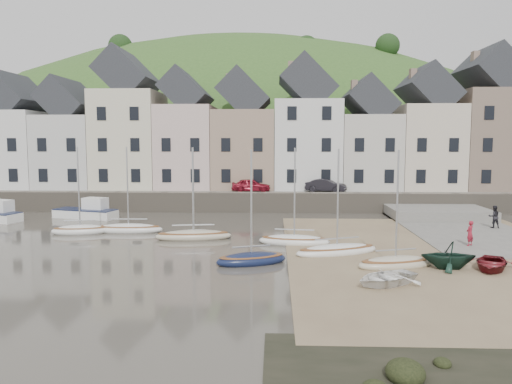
{
  "coord_description": "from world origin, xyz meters",
  "views": [
    {
      "loc": [
        1.32,
        -28.56,
        6.63
      ],
      "look_at": [
        0.0,
        6.0,
        3.0
      ],
      "focal_mm": 35.34,
      "sensor_mm": 36.0,
      "label": 1
    }
  ],
  "objects_px": {
    "rowboat_green": "(448,255)",
    "car_left": "(251,185)",
    "car_right": "(326,185)",
    "rowboat_red": "(491,263)",
    "person_dark": "(494,217)",
    "sailboat_0": "(129,229)",
    "rowboat_white": "(386,277)",
    "person_red": "(470,233)"
  },
  "relations": [
    {
      "from": "rowboat_green",
      "to": "car_left",
      "type": "distance_m",
      "value": 25.23
    },
    {
      "from": "rowboat_green",
      "to": "car_right",
      "type": "distance_m",
      "value": 22.98
    },
    {
      "from": "rowboat_red",
      "to": "person_dark",
      "type": "relative_size",
      "value": 1.88
    },
    {
      "from": "rowboat_green",
      "to": "car_right",
      "type": "xyz_separation_m",
      "value": [
        -3.97,
        22.58,
        1.46
      ]
    },
    {
      "from": "sailboat_0",
      "to": "rowboat_red",
      "type": "bearing_deg",
      "value": -24.62
    },
    {
      "from": "car_right",
      "to": "person_dark",
      "type": "bearing_deg",
      "value": -116.4
    },
    {
      "from": "person_dark",
      "to": "car_right",
      "type": "relative_size",
      "value": 0.43
    },
    {
      "from": "sailboat_0",
      "to": "rowboat_white",
      "type": "xyz_separation_m",
      "value": [
        15.52,
        -12.7,
        0.13
      ]
    },
    {
      "from": "rowboat_green",
      "to": "rowboat_red",
      "type": "xyz_separation_m",
      "value": [
        2.12,
        -0.09,
        -0.39
      ]
    },
    {
      "from": "person_dark",
      "to": "car_right",
      "type": "height_order",
      "value": "car_right"
    },
    {
      "from": "sailboat_0",
      "to": "rowboat_white",
      "type": "bearing_deg",
      "value": -39.3
    },
    {
      "from": "sailboat_0",
      "to": "person_red",
      "type": "height_order",
      "value": "sailboat_0"
    },
    {
      "from": "car_left",
      "to": "rowboat_green",
      "type": "bearing_deg",
      "value": -155.01
    },
    {
      "from": "rowboat_red",
      "to": "rowboat_green",
      "type": "bearing_deg",
      "value": -155.85
    },
    {
      "from": "sailboat_0",
      "to": "rowboat_green",
      "type": "relative_size",
      "value": 2.35
    },
    {
      "from": "person_red",
      "to": "car_left",
      "type": "distance_m",
      "value": 22.36
    },
    {
      "from": "car_left",
      "to": "person_dark",
      "type": "bearing_deg",
      "value": -121.56
    },
    {
      "from": "sailboat_0",
      "to": "car_right",
      "type": "height_order",
      "value": "sailboat_0"
    },
    {
      "from": "car_left",
      "to": "car_right",
      "type": "relative_size",
      "value": 0.97
    },
    {
      "from": "car_left",
      "to": "car_right",
      "type": "bearing_deg",
      "value": -91.28
    },
    {
      "from": "person_red",
      "to": "rowboat_white",
      "type": "bearing_deg",
      "value": 9.26
    },
    {
      "from": "rowboat_white",
      "to": "person_red",
      "type": "distance_m",
      "value": 10.91
    },
    {
      "from": "rowboat_white",
      "to": "person_dark",
      "type": "distance_m",
      "value": 18.49
    },
    {
      "from": "person_dark",
      "to": "person_red",
      "type": "bearing_deg",
      "value": 55.54
    },
    {
      "from": "rowboat_white",
      "to": "rowboat_green",
      "type": "xyz_separation_m",
      "value": [
        3.79,
        2.97,
        0.38
      ]
    },
    {
      "from": "sailboat_0",
      "to": "person_dark",
      "type": "height_order",
      "value": "sailboat_0"
    },
    {
      "from": "sailboat_0",
      "to": "person_dark",
      "type": "distance_m",
      "value": 26.71
    },
    {
      "from": "sailboat_0",
      "to": "car_right",
      "type": "bearing_deg",
      "value": 39.93
    },
    {
      "from": "rowboat_green",
      "to": "person_red",
      "type": "xyz_separation_m",
      "value": [
        3.14,
        5.44,
        0.12
      ]
    },
    {
      "from": "rowboat_red",
      "to": "person_dark",
      "type": "distance_m",
      "value": 12.99
    },
    {
      "from": "person_red",
      "to": "person_dark",
      "type": "bearing_deg",
      "value": -164.38
    },
    {
      "from": "person_dark",
      "to": "sailboat_0",
      "type": "bearing_deg",
      "value": 3.16
    },
    {
      "from": "rowboat_green",
      "to": "person_dark",
      "type": "height_order",
      "value": "person_dark"
    },
    {
      "from": "rowboat_green",
      "to": "person_dark",
      "type": "distance_m",
      "value": 13.89
    },
    {
      "from": "person_red",
      "to": "person_dark",
      "type": "height_order",
      "value": "person_dark"
    },
    {
      "from": "rowboat_white",
      "to": "rowboat_green",
      "type": "bearing_deg",
      "value": 95.55
    },
    {
      "from": "sailboat_0",
      "to": "rowboat_white",
      "type": "distance_m",
      "value": 20.06
    },
    {
      "from": "rowboat_red",
      "to": "car_right",
      "type": "relative_size",
      "value": 0.81
    },
    {
      "from": "rowboat_red",
      "to": "sailboat_0",
      "type": "bearing_deg",
      "value": -178.09
    },
    {
      "from": "car_left",
      "to": "rowboat_white",
      "type": "bearing_deg",
      "value": -165.23
    },
    {
      "from": "sailboat_0",
      "to": "rowboat_green",
      "type": "xyz_separation_m",
      "value": [
        19.32,
        -9.74,
        0.51
      ]
    },
    {
      "from": "sailboat_0",
      "to": "person_dark",
      "type": "xyz_separation_m",
      "value": [
        26.62,
        2.07,
        0.69
      ]
    }
  ]
}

